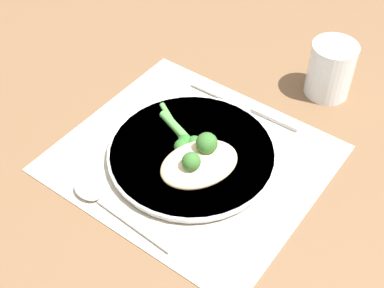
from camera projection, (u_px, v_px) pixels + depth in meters
The scene contains 12 objects.
ground_plane at pixel (192, 159), 0.83m from camera, with size 3.00×3.00×0.00m, color brown.
placemat at pixel (192, 158), 0.83m from camera, with size 0.39×0.35×0.00m.
plate at pixel (192, 153), 0.82m from camera, with size 0.26×0.26×0.01m.
chicken_fillet at pixel (199, 164), 0.78m from camera, with size 0.13×0.15×0.03m.
pesto_dollop_primary at pixel (191, 161), 0.75m from camera, with size 0.03×0.03×0.03m.
pesto_dollop_secondary at pixel (207, 143), 0.77m from camera, with size 0.03×0.03×0.03m.
broccoli_stalk_rear at pixel (204, 158), 0.79m from camera, with size 0.13×0.07×0.03m.
broccoli_stalk_left at pixel (194, 145), 0.81m from camera, with size 0.12×0.06×0.02m.
broccoli_stalk_front at pixel (185, 140), 0.82m from camera, with size 0.11×0.08×0.02m.
knife at pixel (246, 105), 0.91m from camera, with size 0.21×0.02×0.01m.
spoon at pixel (100, 198), 0.77m from camera, with size 0.18×0.04×0.01m.
water_glass at pixel (331, 70), 0.91m from camera, with size 0.08×0.08×0.10m.
Camera 1 is at (0.33, -0.45, 0.61)m, focal length 50.00 mm.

